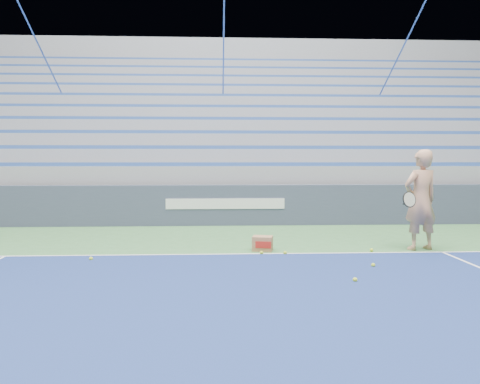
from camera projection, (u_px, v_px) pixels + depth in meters
name	position (u px, v px, depth m)	size (l,w,h in m)	color
sponsor_barrier	(225.00, 205.00, 12.75)	(30.00, 0.32, 1.10)	#383F56
bleachers	(223.00, 145.00, 18.32)	(31.00, 9.15, 7.30)	gray
tennis_player	(421.00, 200.00, 9.22)	(1.02, 0.94, 1.99)	tan
ball_box	(263.00, 244.00, 9.17)	(0.44, 0.37, 0.29)	#946947
tennis_ball_0	(372.00, 250.00, 9.08)	(0.07, 0.07, 0.07)	#CAE12E
tennis_ball_1	(373.00, 265.00, 7.79)	(0.07, 0.07, 0.07)	#CAE12E
tennis_ball_2	(262.00, 253.00, 8.81)	(0.07, 0.07, 0.07)	#CAE12E
tennis_ball_3	(355.00, 280.00, 6.84)	(0.07, 0.07, 0.07)	#CAE12E
tennis_ball_4	(285.00, 253.00, 8.81)	(0.07, 0.07, 0.07)	#CAE12E
tennis_ball_5	(91.00, 259.00, 8.30)	(0.07, 0.07, 0.07)	#CAE12E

